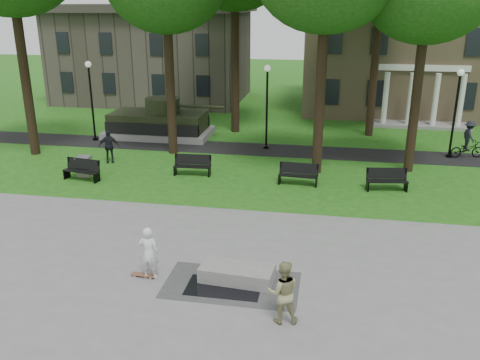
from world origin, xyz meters
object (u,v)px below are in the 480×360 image
object	(u,v)px
cyclist	(468,143)
concrete_block	(237,273)
park_bench_0	(82,169)
skateboarder	(149,253)
friend_watching	(283,292)
trash_bin	(84,166)

from	to	relation	value
cyclist	concrete_block	bearing A→B (deg)	133.76
concrete_block	park_bench_0	xyz separation A→B (m)	(-8.89, 7.80, 0.28)
concrete_block	skateboarder	xyz separation A→B (m)	(-2.63, -0.32, 0.61)
skateboarder	cyclist	distance (m)	19.65
skateboarder	friend_watching	xyz separation A→B (m)	(4.18, -1.52, 0.04)
concrete_block	friend_watching	xyz separation A→B (m)	(1.55, -1.84, 0.65)
concrete_block	cyclist	xyz separation A→B (m)	(9.88, 14.83, 0.58)
friend_watching	park_bench_0	distance (m)	14.22
cyclist	park_bench_0	xyz separation A→B (m)	(-18.77, -7.03, -0.30)
cyclist	park_bench_0	distance (m)	20.04
skateboarder	park_bench_0	bearing A→B (deg)	-53.76
park_bench_0	trash_bin	xyz separation A→B (m)	(-0.17, 0.58, -0.04)
park_bench_0	trash_bin	world-z (taller)	park_bench_0
skateboarder	concrete_block	bearing A→B (deg)	-174.38
skateboarder	friend_watching	size ratio (longest dim) A/B	0.96
friend_watching	park_bench_0	size ratio (longest dim) A/B	0.94
trash_bin	friend_watching	bearing A→B (deg)	-43.93
concrete_block	trash_bin	xyz separation A→B (m)	(-9.06, 8.38, 0.24)
friend_watching	cyclist	distance (m)	18.63
cyclist	trash_bin	size ratio (longest dim) A/B	2.10
skateboarder	trash_bin	size ratio (longest dim) A/B	1.74
skateboarder	friend_watching	world-z (taller)	friend_watching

